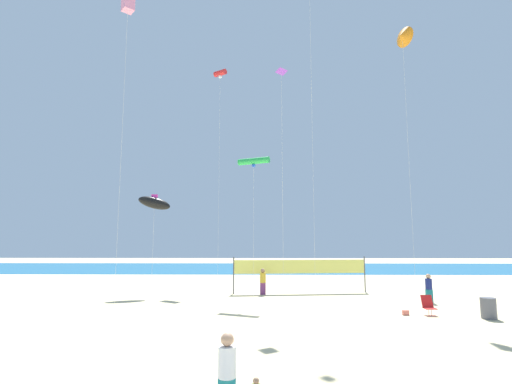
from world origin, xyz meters
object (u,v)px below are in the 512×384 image
at_px(kite_violet_diamond, 282,76).
at_px(kite_orange_delta, 402,37).
at_px(folding_beach_chair, 428,305).
at_px(kite_black_inflatable, 154,203).
at_px(kite_pink_box, 128,4).
at_px(kite_green_tube, 254,161).
at_px(beachgoer_navy_shirt, 429,287).
at_px(mother_figure, 227,371).
at_px(trash_barrel, 488,308).
at_px(kite_red_tube, 220,74).
at_px(beachgoer_mustard_shirt, 263,281).
at_px(volleyball_net, 300,268).
at_px(beach_handbag, 406,313).
at_px(kite_white_diamond, 310,2).

relative_size(kite_violet_diamond, kite_orange_delta, 0.77).
xyz_separation_m(folding_beach_chair, kite_black_inflatable, (-15.29, 7.26, 5.58)).
relative_size(kite_pink_box, kite_green_tube, 1.96).
bearing_deg(beachgoer_navy_shirt, kite_black_inflatable, -114.74).
height_order(folding_beach_chair, kite_violet_diamond, kite_violet_diamond).
height_order(mother_figure, kite_black_inflatable, kite_black_inflatable).
bearing_deg(kite_black_inflatable, trash_barrel, -24.82).
height_order(kite_red_tube, kite_black_inflatable, kite_red_tube).
height_order(kite_violet_diamond, kite_black_inflatable, kite_violet_diamond).
xyz_separation_m(kite_orange_delta, kite_black_inflatable, (-16.41, 2.98, -10.34)).
distance_m(kite_orange_delta, kite_black_inflatable, 19.62).
xyz_separation_m(beachgoer_mustard_shirt, kite_black_inflatable, (-7.47, 0.63, 5.16)).
relative_size(beachgoer_navy_shirt, kite_orange_delta, 0.09).
height_order(mother_figure, kite_red_tube, kite_red_tube).
height_order(folding_beach_chair, kite_black_inflatable, kite_black_inflatable).
bearing_deg(kite_green_tube, kite_pink_box, -149.33).
bearing_deg(beachgoer_mustard_shirt, volleyball_net, 133.12).
xyz_separation_m(beachgoer_navy_shirt, kite_orange_delta, (-0.46, 0.72, 15.53)).
relative_size(mother_figure, kite_green_tube, 0.19).
bearing_deg(kite_orange_delta, kite_green_tube, 176.74).
xyz_separation_m(beach_handbag, kite_orange_delta, (2.24, 4.39, 16.27)).
bearing_deg(kite_green_tube, mother_figure, -90.58).
height_order(kite_pink_box, kite_white_diamond, kite_white_diamond).
bearing_deg(beachgoer_mustard_shirt, mother_figure, 22.12).
xyz_separation_m(beachgoer_navy_shirt, volleyball_net, (-6.88, 3.93, 0.79)).
bearing_deg(kite_red_tube, kite_violet_diamond, -69.09).
distance_m(volleyball_net, kite_pink_box, 19.07).
distance_m(mother_figure, kite_pink_box, 20.41).
distance_m(beachgoer_mustard_shirt, kite_green_tube, 7.77).
bearing_deg(volleyball_net, mother_figure, -100.16).
height_order(beachgoer_navy_shirt, kite_violet_diamond, kite_violet_diamond).
height_order(kite_orange_delta, kite_black_inflatable, kite_orange_delta).
relative_size(mother_figure, kite_black_inflatable, 0.24).
bearing_deg(kite_white_diamond, kite_black_inflatable, 163.42).
xyz_separation_m(trash_barrel, beach_handbag, (-3.42, 0.77, -0.35)).
xyz_separation_m(beachgoer_mustard_shirt, volleyball_net, (2.52, 0.85, 0.76)).
distance_m(folding_beach_chair, kite_pink_box, 22.11).
bearing_deg(trash_barrel, kite_pink_box, 174.71).
xyz_separation_m(beachgoer_navy_shirt, kite_violet_diamond, (-8.31, -1.60, 11.92)).
xyz_separation_m(folding_beach_chair, kite_orange_delta, (1.12, 4.28, 15.92)).
xyz_separation_m(volleyball_net, kite_violet_diamond, (-1.43, -5.53, 11.13)).
bearing_deg(trash_barrel, kite_violet_diamond, 162.63).
bearing_deg(volleyball_net, beach_handbag, -61.14).
height_order(mother_figure, kite_pink_box, kite_pink_box).
xyz_separation_m(kite_orange_delta, kite_green_tube, (-9.50, 0.54, -7.96)).
bearing_deg(kite_white_diamond, kite_violet_diamond, -132.04).
relative_size(kite_green_tube, kite_black_inflatable, 1.30).
relative_size(beachgoer_mustard_shirt, folding_beach_chair, 1.87).
xyz_separation_m(beachgoer_mustard_shirt, folding_beach_chair, (7.83, -6.64, -0.42)).
bearing_deg(beachgoer_navy_shirt, mother_figure, -47.99).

